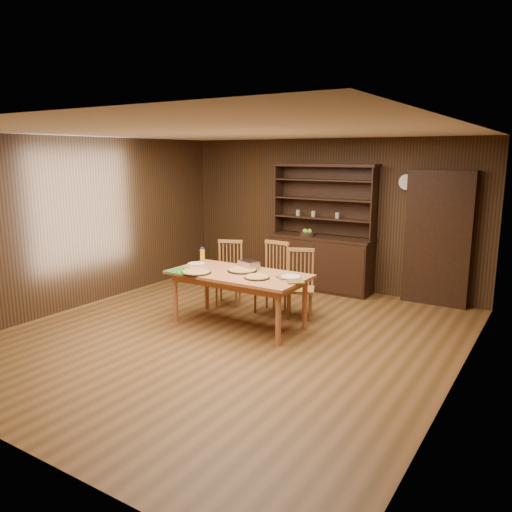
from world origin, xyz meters
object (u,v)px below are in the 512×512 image
Objects in this scene: chair_center at (273,275)px; chair_right at (300,281)px; chair_left at (229,270)px; dining_table at (238,279)px; juice_bottle at (202,255)px; china_hutch at (321,256)px.

chair_center reaches higher than chair_right.
chair_left is at bearing 157.97° from chair_right.
dining_table is 0.95m from juice_bottle.
chair_center is 1.10m from juice_bottle.
juice_bottle is at bearing -149.59° from chair_center.
chair_right is 1.52m from juice_bottle.
china_hutch reaches higher than chair_center.
dining_table is at bearing -92.51° from chair_center.
chair_right is at bearing -21.47° from chair_left.
chair_center is 1.07× the size of chair_right.
juice_bottle is (-0.94, -0.50, 0.29)m from chair_center.
dining_table is (-0.14, -2.36, 0.07)m from china_hutch.
china_hutch is 1.15× the size of dining_table.
chair_left reaches higher than dining_table.
chair_left reaches higher than juice_bottle.
chair_right is at bearing 58.16° from dining_table.
juice_bottle is at bearing -129.82° from chair_left.
dining_table is at bearing -20.14° from juice_bottle.
chair_right reaches higher than juice_bottle.
china_hutch is at bearing 38.17° from chair_left.
chair_left is (-0.86, -1.55, -0.06)m from china_hutch.
chair_left is at bearing 131.96° from dining_table.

